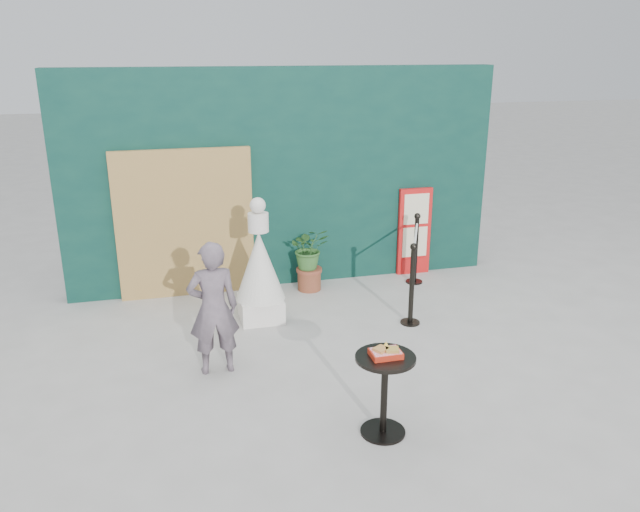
# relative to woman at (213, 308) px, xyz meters

# --- Properties ---
(ground) EXTENTS (60.00, 60.00, 0.00)m
(ground) POSITION_rel_woman_xyz_m (1.26, -0.69, -0.71)
(ground) COLOR #ADAAA5
(ground) RESTS_ON ground
(back_wall) EXTENTS (6.00, 0.30, 3.00)m
(back_wall) POSITION_rel_woman_xyz_m (1.26, 2.46, 0.79)
(back_wall) COLOR #0A2E29
(back_wall) RESTS_ON ground
(bamboo_fence) EXTENTS (1.80, 0.08, 2.00)m
(bamboo_fence) POSITION_rel_woman_xyz_m (-0.14, 2.25, 0.29)
(bamboo_fence) COLOR tan
(bamboo_fence) RESTS_ON ground
(woman) EXTENTS (0.53, 0.36, 1.42)m
(woman) POSITION_rel_woman_xyz_m (0.00, 0.00, 0.00)
(woman) COLOR slate
(woman) RESTS_ON ground
(menu_board) EXTENTS (0.50, 0.07, 1.30)m
(menu_board) POSITION_rel_woman_xyz_m (3.16, 2.27, -0.06)
(menu_board) COLOR red
(menu_board) RESTS_ON ground
(statue) EXTENTS (0.61, 0.61, 1.56)m
(statue) POSITION_rel_woman_xyz_m (0.67, 1.19, -0.08)
(statue) COLOR silver
(statue) RESTS_ON ground
(cafe_table) EXTENTS (0.52, 0.52, 0.75)m
(cafe_table) POSITION_rel_woman_xyz_m (1.31, -1.49, -0.21)
(cafe_table) COLOR black
(cafe_table) RESTS_ON ground
(food_basket) EXTENTS (0.26, 0.19, 0.11)m
(food_basket) POSITION_rel_woman_xyz_m (1.31, -1.49, 0.08)
(food_basket) COLOR red
(food_basket) RESTS_ON cafe_table
(planter) EXTENTS (0.53, 0.46, 0.91)m
(planter) POSITION_rel_woman_xyz_m (1.49, 2.01, -0.19)
(planter) COLOR brown
(planter) RESTS_ON ground
(stanchion_barrier) EXTENTS (0.84, 1.54, 1.03)m
(stanchion_barrier) POSITION_rel_woman_xyz_m (2.73, 1.24, -0.22)
(stanchion_barrier) COLOR black
(stanchion_barrier) RESTS_ON ground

